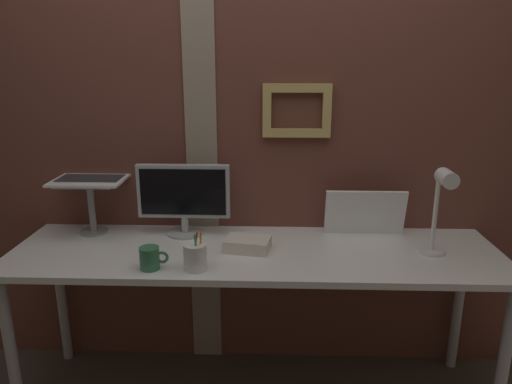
{
  "coord_description": "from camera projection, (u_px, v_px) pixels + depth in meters",
  "views": [
    {
      "loc": [
        0.13,
        -2.05,
        1.63
      ],
      "look_at": [
        0.05,
        0.08,
        1.02
      ],
      "focal_mm": 33.35,
      "sensor_mm": 36.0,
      "label": 1
    }
  ],
  "objects": [
    {
      "name": "brick_wall_back",
      "position": [
        247.0,
        131.0,
        2.42
      ],
      "size": [
        3.34,
        0.16,
        2.54
      ],
      "color": "brown",
      "rests_on": "ground_plane"
    },
    {
      "name": "desk",
      "position": [
        255.0,
        264.0,
        2.21
      ],
      "size": [
        2.25,
        0.63,
        0.77
      ],
      "color": "white",
      "rests_on": "ground_plane"
    },
    {
      "name": "monitor",
      "position": [
        184.0,
        195.0,
        2.33
      ],
      "size": [
        0.45,
        0.18,
        0.36
      ],
      "color": "#ADB2B7",
      "rests_on": "desk"
    },
    {
      "name": "laptop_stand",
      "position": [
        91.0,
        199.0,
        2.36
      ],
      "size": [
        0.28,
        0.22,
        0.27
      ],
      "color": "gray",
      "rests_on": "desk"
    },
    {
      "name": "laptop",
      "position": [
        93.0,
        166.0,
        2.39
      ],
      "size": [
        0.35,
        0.31,
        0.24
      ],
      "color": "white",
      "rests_on": "laptop_stand"
    },
    {
      "name": "whiteboard_panel",
      "position": [
        365.0,
        213.0,
        2.35
      ],
      "size": [
        0.4,
        0.06,
        0.23
      ],
      "primitive_type": "cube",
      "rotation": [
        0.2,
        0.0,
        0.0
      ],
      "color": "white",
      "rests_on": "desk"
    },
    {
      "name": "desk_lamp",
      "position": [
        441.0,
        203.0,
        2.04
      ],
      "size": [
        0.12,
        0.2,
        0.41
      ],
      "color": "white",
      "rests_on": "desk"
    },
    {
      "name": "pen_cup",
      "position": [
        195.0,
        257.0,
        1.98
      ],
      "size": [
        0.1,
        0.1,
        0.18
      ],
      "color": "white",
      "rests_on": "desk"
    },
    {
      "name": "coffee_mug",
      "position": [
        150.0,
        258.0,
        1.98
      ],
      "size": [
        0.12,
        0.08,
        0.1
      ],
      "color": "#33724C",
      "rests_on": "desk"
    },
    {
      "name": "paper_clutter_stack",
      "position": [
        248.0,
        244.0,
        2.18
      ],
      "size": [
        0.22,
        0.17,
        0.06
      ],
      "primitive_type": "cube",
      "rotation": [
        0.0,
        0.0,
        -0.17
      ],
      "color": "silver",
      "rests_on": "desk"
    }
  ]
}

